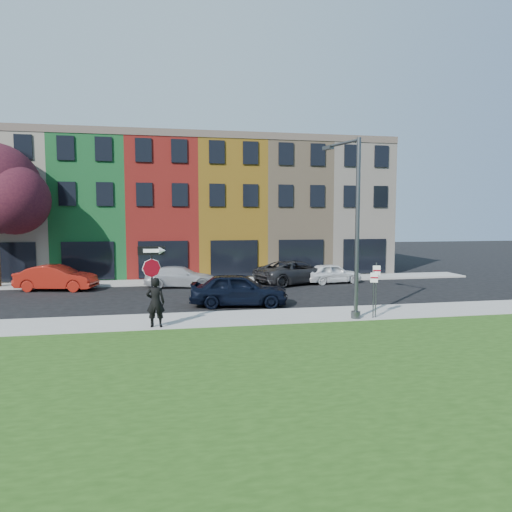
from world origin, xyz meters
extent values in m
plane|color=black|center=(0.00, 0.00, 0.00)|extent=(120.00, 120.00, 0.00)
cube|color=gray|center=(2.00, 3.00, 0.06)|extent=(40.00, 3.00, 0.12)
cube|color=gray|center=(-3.00, 15.00, 0.06)|extent=(40.00, 2.40, 0.12)
cube|color=beige|center=(-15.00, 21.20, 5.00)|extent=(5.00, 10.00, 10.00)
cube|color=#268B3F|center=(-10.00, 21.20, 5.00)|extent=(5.00, 10.00, 10.00)
cube|color=red|center=(-5.00, 21.20, 5.00)|extent=(5.00, 10.00, 10.00)
cube|color=#BF8721|center=(0.00, 21.20, 5.00)|extent=(5.00, 10.00, 10.00)
cube|color=#8B7559|center=(5.00, 21.20, 5.00)|extent=(5.00, 10.00, 10.00)
cube|color=beige|center=(10.00, 21.20, 5.00)|extent=(5.00, 10.00, 10.00)
cube|color=black|center=(-2.50, 16.14, 1.50)|extent=(30.00, 0.12, 2.60)
cylinder|color=black|center=(-5.25, 2.02, 1.67)|extent=(0.08, 0.08, 3.11)
cylinder|color=white|center=(-5.25, 2.00, 2.45)|extent=(0.76, 0.04, 0.76)
cylinder|color=maroon|center=(-5.25, 1.97, 2.45)|extent=(0.72, 0.03, 0.72)
cube|color=black|center=(-5.25, 2.00, 3.14)|extent=(1.05, 0.05, 0.34)
cube|color=white|center=(-5.25, 1.97, 3.14)|extent=(0.66, 0.03, 0.14)
imported|color=black|center=(-5.12, 1.90, 1.11)|extent=(0.83, 0.64, 1.98)
imported|color=black|center=(-1.16, 6.16, 0.83)|extent=(3.44, 5.47, 1.66)
imported|color=maroon|center=(-11.33, 13.02, 0.77)|extent=(3.54, 5.36, 1.55)
imported|color=#A7A7AB|center=(-3.90, 12.97, 0.66)|extent=(3.06, 5.05, 1.32)
imported|color=black|center=(3.73, 13.03, 0.79)|extent=(6.49, 7.46, 1.58)
imported|color=white|center=(6.19, 12.83, 0.67)|extent=(2.61, 4.36, 1.35)
cylinder|color=#424547|center=(3.25, 1.90, 3.93)|extent=(0.18, 0.18, 7.62)
cylinder|color=#424547|center=(3.25, 1.90, 0.27)|extent=(0.40, 0.40, 0.30)
cylinder|color=#424547|center=(2.95, 2.85, 7.64)|extent=(0.71, 1.94, 0.12)
cube|color=#424547|center=(2.62, 3.90, 7.59)|extent=(0.40, 0.60, 0.16)
cylinder|color=#424547|center=(4.16, 1.90, 1.31)|extent=(0.05, 0.05, 2.38)
cube|color=white|center=(4.16, 1.87, 2.17)|extent=(0.32, 0.09, 0.42)
cube|color=maroon|center=(4.16, 1.85, 2.17)|extent=(0.31, 0.08, 0.06)
cylinder|color=#424547|center=(4.05, 1.90, 1.13)|extent=(0.05, 0.05, 2.02)
cube|color=white|center=(4.05, 1.87, 1.86)|extent=(0.31, 0.12, 0.42)
cube|color=maroon|center=(4.05, 1.85, 1.86)|extent=(0.31, 0.11, 0.06)
sphere|color=black|center=(-13.78, 13.76, 5.50)|extent=(4.23, 4.23, 4.23)
sphere|color=black|center=(-14.91, 15.17, 7.19)|extent=(3.39, 3.39, 3.39)
camera|label=1|loc=(-4.53, -16.21, 4.44)|focal=32.00mm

